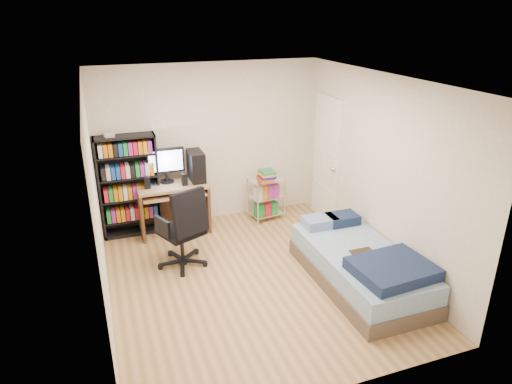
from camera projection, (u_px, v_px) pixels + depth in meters
name	position (u px, v px, depth m)	size (l,w,h in m)	color
room	(252.00, 188.00, 5.39)	(3.58, 4.08, 2.58)	tan
media_shelf	(129.00, 185.00, 6.76)	(0.87, 0.29, 1.60)	black
computer_desk	(178.00, 187.00, 6.93)	(1.04, 0.60, 1.30)	#A77A56
office_chair	(184.00, 242.00, 6.02)	(0.88, 0.88, 1.12)	black
wire_cart	(266.00, 187.00, 7.34)	(0.57, 0.45, 0.83)	white
bed	(361.00, 266.00, 5.65)	(1.01, 2.02, 0.58)	brown
door	(327.00, 160.00, 7.20)	(0.12, 0.80, 2.00)	white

